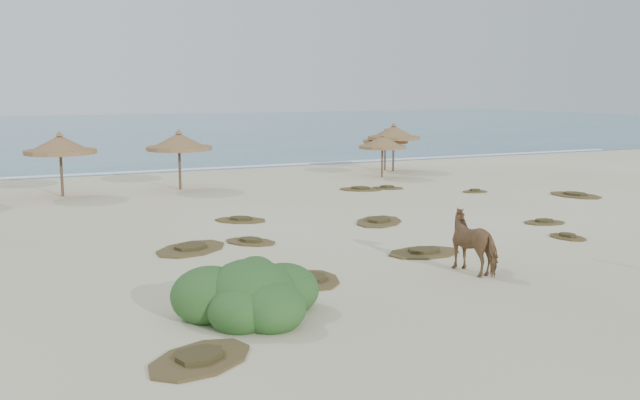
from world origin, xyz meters
The scene contains 23 objects.
ground centered at (0.00, 0.00, 0.00)m, with size 160.00×160.00×0.00m, color beige.
ocean centered at (0.00, 75.00, 0.00)m, with size 200.00×100.00×0.01m, color #2A6180.
foam_line centered at (0.00, 26.00, 0.00)m, with size 70.00×0.60×0.01m, color white.
palapa_2 centered at (-8.09, 17.34, 2.40)m, with size 3.40×3.40×3.10m.
palapa_3 centered at (-2.47, 17.33, 2.37)m, with size 3.36×3.36×3.05m.
palapa_4 centered at (9.24, 17.35, 1.99)m, with size 2.89×2.89×2.56m.
palapa_5 centered at (11.47, 19.85, 2.32)m, with size 4.12×4.12×2.99m.
palapa_6 centered at (11.20, 20.40, 2.02)m, with size 3.08×3.08×2.60m.
horse centered at (1.02, -2.25, 0.84)m, with size 0.91×1.99×1.68m, color brown.
bush centered at (-6.00, -3.41, 0.50)m, with size 3.42×3.01×1.53m.
scrub_1 centered at (-5.48, 3.76, 0.05)m, with size 3.24×3.07×0.16m.
scrub_2 centered at (-3.43, 3.93, 0.05)m, with size 2.05×2.13×0.16m.
scrub_3 centered at (2.21, 5.31, 0.05)m, with size 2.97×2.98×0.16m.
scrub_4 centered at (7.81, 2.51, 0.05)m, with size 1.82×1.43×0.16m.
scrub_5 centered at (14.03, 7.28, 0.05)m, with size 2.15×2.89×0.16m.
scrub_7 centered at (5.71, 13.35, 0.05)m, with size 2.54×2.31×0.16m.
scrub_9 centered at (0.92, 0.20, 0.05)m, with size 2.42×1.58×0.16m.
scrub_10 centered at (7.17, 13.18, 0.05)m, with size 1.94×1.75×0.16m.
scrub_11 centered at (-3.47, -1.26, 0.05)m, with size 1.90×2.36×0.16m.
scrub_12 centered at (6.65, 0.09, 0.05)m, with size 1.10×1.50×0.16m.
scrub_13 centered at (-2.47, 7.80, 0.05)m, with size 2.42×2.26×0.16m.
scrub_14 centered at (-7.72, -5.45, 0.05)m, with size 2.82×2.59×0.16m.
scrub_15 centered at (10.45, 10.27, 0.05)m, with size 1.41×1.07×0.16m.
Camera 1 is at (-11.03, -17.96, 5.07)m, focal length 40.00 mm.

